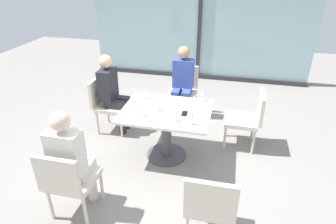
% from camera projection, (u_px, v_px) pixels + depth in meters
% --- Properties ---
extents(ground_plane, '(12.00, 12.00, 0.00)m').
position_uv_depth(ground_plane, '(166.00, 155.00, 4.18)').
color(ground_plane, gray).
extents(window_wall_backdrop, '(4.88, 0.10, 2.70)m').
position_uv_depth(window_wall_backdrop, '(200.00, 25.00, 6.37)').
color(window_wall_backdrop, '#94B7BC').
rests_on(window_wall_backdrop, ground_plane).
extents(dining_table_main, '(1.17, 0.93, 0.73)m').
position_uv_depth(dining_table_main, '(166.00, 122.00, 3.93)').
color(dining_table_main, silver).
rests_on(dining_table_main, ground_plane).
extents(chair_near_window, '(0.46, 0.51, 0.87)m').
position_uv_depth(chair_near_window, '(183.00, 89.00, 5.07)').
color(chair_near_window, beige).
rests_on(chair_near_window, ground_plane).
extents(chair_far_left, '(0.50, 0.46, 0.87)m').
position_uv_depth(chair_far_left, '(107.00, 101.00, 4.61)').
color(chair_far_left, beige).
rests_on(chair_far_left, ground_plane).
extents(chair_front_left, '(0.46, 0.50, 0.87)m').
position_uv_depth(chair_front_left, '(68.00, 180.00, 2.98)').
color(chair_front_left, beige).
rests_on(chair_front_left, ground_plane).
extents(chair_far_right, '(0.50, 0.46, 0.87)m').
position_uv_depth(chair_far_right, '(249.00, 116.00, 4.17)').
color(chair_far_right, beige).
rests_on(chair_far_right, ground_plane).
extents(chair_front_right, '(0.46, 0.50, 0.87)m').
position_uv_depth(chair_front_right, '(211.00, 203.00, 2.69)').
color(chair_front_right, beige).
rests_on(chair_front_right, ground_plane).
extents(person_near_window, '(0.34, 0.39, 1.26)m').
position_uv_depth(person_near_window, '(183.00, 80.00, 4.88)').
color(person_near_window, '#384C9E').
rests_on(person_near_window, ground_plane).
extents(person_far_left, '(0.39, 0.34, 1.26)m').
position_uv_depth(person_far_left, '(112.00, 90.00, 4.49)').
color(person_far_left, '#28282D').
rests_on(person_far_left, ground_plane).
extents(person_front_left, '(0.34, 0.39, 1.26)m').
position_uv_depth(person_front_left, '(71.00, 157.00, 2.98)').
color(person_front_left, silver).
rests_on(person_front_left, ground_plane).
extents(wine_glass_0, '(0.07, 0.07, 0.18)m').
position_uv_depth(wine_glass_0, '(156.00, 102.00, 3.77)').
color(wine_glass_0, silver).
rests_on(wine_glass_0, dining_table_main).
extents(wine_glass_1, '(0.07, 0.07, 0.18)m').
position_uv_depth(wine_glass_1, '(140.00, 107.00, 3.64)').
color(wine_glass_1, silver).
rests_on(wine_glass_1, dining_table_main).
extents(wine_glass_2, '(0.07, 0.07, 0.18)m').
position_uv_depth(wine_glass_2, '(191.00, 115.00, 3.45)').
color(wine_glass_2, silver).
rests_on(wine_glass_2, dining_table_main).
extents(wine_glass_3, '(0.07, 0.07, 0.18)m').
position_uv_depth(wine_glass_3, '(203.00, 92.00, 4.03)').
color(wine_glass_3, silver).
rests_on(wine_glass_3, dining_table_main).
extents(wine_glass_4, '(0.07, 0.07, 0.18)m').
position_uv_depth(wine_glass_4, '(175.00, 112.00, 3.52)').
color(wine_glass_4, silver).
rests_on(wine_glass_4, dining_table_main).
extents(coffee_cup, '(0.08, 0.08, 0.09)m').
position_uv_depth(coffee_cup, '(143.00, 95.00, 4.15)').
color(coffee_cup, white).
rests_on(coffee_cup, dining_table_main).
extents(cell_phone_on_table, '(0.07, 0.15, 0.01)m').
position_uv_depth(cell_phone_on_table, '(184.00, 114.00, 3.75)').
color(cell_phone_on_table, black).
rests_on(cell_phone_on_table, dining_table_main).
extents(handbag_0, '(0.32, 0.21, 0.28)m').
position_uv_depth(handbag_0, '(165.00, 117.00, 4.89)').
color(handbag_0, silver).
rests_on(handbag_0, ground_plane).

